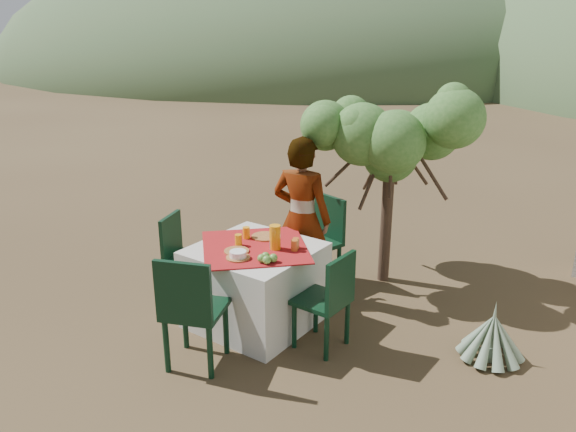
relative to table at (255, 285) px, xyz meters
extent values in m
plane|color=#3B2B1B|center=(-0.06, -0.42, -0.38)|extent=(160.00, 160.00, 0.00)
cube|color=beige|center=(0.00, 0.00, 0.00)|extent=(1.02, 1.02, 0.75)
cube|color=#A41A17|center=(0.00, 0.00, 0.38)|extent=(1.30, 1.30, 0.01)
cylinder|color=black|center=(-0.20, 0.86, -0.14)|extent=(0.05, 0.05, 0.47)
cylinder|color=black|center=(0.15, 0.77, -0.14)|extent=(0.05, 0.05, 0.47)
cylinder|color=black|center=(-0.11, 1.21, -0.14)|extent=(0.05, 0.05, 0.47)
cylinder|color=black|center=(0.24, 1.12, -0.14)|extent=(0.05, 0.05, 0.47)
cube|color=black|center=(0.02, 0.99, 0.09)|extent=(0.54, 0.54, 0.04)
cube|color=black|center=(0.07, 1.18, 0.34)|extent=(0.44, 0.15, 0.46)
cylinder|color=black|center=(0.13, -0.57, -0.14)|extent=(0.05, 0.05, 0.49)
cylinder|color=black|center=(-0.21, -0.71, -0.14)|extent=(0.05, 0.05, 0.49)
cylinder|color=black|center=(0.27, -0.91, -0.14)|extent=(0.05, 0.05, 0.49)
cylinder|color=black|center=(-0.07, -1.05, -0.14)|extent=(0.05, 0.05, 0.49)
cube|color=black|center=(0.03, -0.81, 0.11)|extent=(0.59, 0.59, 0.04)
cube|color=black|center=(0.11, -1.00, 0.37)|extent=(0.44, 0.21, 0.48)
cylinder|color=black|center=(-0.66, -0.10, -0.17)|extent=(0.04, 0.04, 0.43)
cylinder|color=black|center=(-0.76, 0.21, -0.17)|extent=(0.04, 0.04, 0.43)
cylinder|color=black|center=(-0.96, -0.20, -0.17)|extent=(0.04, 0.04, 0.43)
cylinder|color=black|center=(-1.07, 0.10, -0.17)|extent=(0.04, 0.04, 0.43)
cube|color=black|center=(-0.86, 0.00, 0.05)|extent=(0.51, 0.51, 0.04)
cube|color=black|center=(-1.03, -0.06, 0.28)|extent=(0.17, 0.39, 0.42)
cylinder|color=black|center=(0.56, 0.17, -0.16)|extent=(0.04, 0.04, 0.44)
cylinder|color=black|center=(0.55, -0.16, -0.16)|extent=(0.04, 0.04, 0.44)
cylinder|color=black|center=(0.89, 0.16, -0.16)|extent=(0.04, 0.04, 0.44)
cylinder|color=black|center=(0.88, -0.17, -0.16)|extent=(0.04, 0.04, 0.44)
cube|color=black|center=(0.72, 0.00, 0.06)|extent=(0.42, 0.42, 0.04)
cube|color=black|center=(0.91, -0.01, 0.29)|extent=(0.05, 0.41, 0.43)
imported|color=#8C6651|center=(0.04, 0.70, 0.45)|extent=(0.67, 0.50, 1.66)
cylinder|color=#3F2A1F|center=(0.56, 1.53, 0.32)|extent=(0.12, 0.12, 1.40)
sphere|color=#316224|center=(0.56, 1.53, 1.02)|extent=(0.60, 0.60, 0.60)
sphere|color=#316224|center=(1.11, 1.53, 1.17)|extent=(0.56, 0.56, 0.56)
sphere|color=#316224|center=(0.06, 1.63, 1.12)|extent=(0.52, 0.52, 0.52)
sphere|color=#316224|center=(0.66, 2.08, 1.22)|extent=(0.54, 0.54, 0.54)
sphere|color=#316224|center=(0.61, 1.03, 1.07)|extent=(0.48, 0.48, 0.48)
sphere|color=gray|center=(1.99, 0.66, -0.34)|extent=(0.18, 0.18, 0.18)
cone|color=gray|center=(1.99, 0.66, -0.11)|extent=(0.10, 0.10, 0.52)
cone|color=gray|center=(2.10, 0.69, -0.17)|extent=(0.32, 0.17, 0.45)
cone|color=gray|center=(2.06, 0.75, -0.17)|extent=(0.24, 0.28, 0.46)
cone|color=gray|center=(1.99, 0.77, -0.17)|extent=(0.11, 0.32, 0.44)
cone|color=gray|center=(1.92, 0.75, -0.17)|extent=(0.23, 0.29, 0.46)
cone|color=gray|center=(1.88, 0.70, -0.17)|extent=(0.32, 0.18, 0.45)
cone|color=gray|center=(1.87, 0.62, -0.17)|extent=(0.32, 0.17, 0.45)
cone|color=gray|center=(1.92, 0.56, -0.17)|extent=(0.24, 0.28, 0.46)
cone|color=gray|center=(1.98, 0.54, -0.17)|extent=(0.11, 0.32, 0.44)
cone|color=gray|center=(2.05, 0.56, -0.17)|extent=(0.23, 0.29, 0.46)
cone|color=gray|center=(2.10, 0.62, -0.17)|extent=(0.32, 0.18, 0.45)
ellipsoid|color=#2F4A29|center=(-18.06, 29.58, -0.38)|extent=(40.00, 40.00, 16.00)
cylinder|color=brown|center=(-0.07, 0.23, 0.39)|extent=(0.25, 0.25, 0.01)
cylinder|color=brown|center=(-0.05, -0.19, 0.39)|extent=(0.22, 0.22, 0.01)
cylinder|color=orange|center=(-0.19, 0.11, 0.44)|extent=(0.07, 0.07, 0.11)
cylinder|color=orange|center=(-0.13, -0.07, 0.43)|extent=(0.07, 0.07, 0.11)
cylinder|color=orange|center=(0.19, 0.06, 0.49)|extent=(0.10, 0.10, 0.22)
cylinder|color=brown|center=(0.05, -0.29, 0.39)|extent=(0.21, 0.21, 0.01)
cylinder|color=white|center=(0.05, -0.29, 0.42)|extent=(0.15, 0.15, 0.05)
cylinder|color=#C46322|center=(0.35, 0.13, 0.43)|extent=(0.06, 0.06, 0.10)
cylinder|color=#C46322|center=(0.33, 0.19, 0.43)|extent=(0.06, 0.06, 0.09)
cube|color=white|center=(0.19, 0.04, 0.43)|extent=(0.08, 0.06, 0.09)
sphere|color=#5D9034|center=(0.28, -0.19, 0.42)|extent=(0.07, 0.07, 0.07)
sphere|color=#5D9034|center=(0.35, -0.18, 0.42)|extent=(0.07, 0.07, 0.07)
sphere|color=#5D9034|center=(0.33, -0.25, 0.42)|extent=(0.07, 0.07, 0.07)
sphere|color=#5D9034|center=(0.28, -0.25, 0.42)|extent=(0.07, 0.07, 0.07)
camera|label=1|loc=(2.98, -3.65, 2.29)|focal=35.00mm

